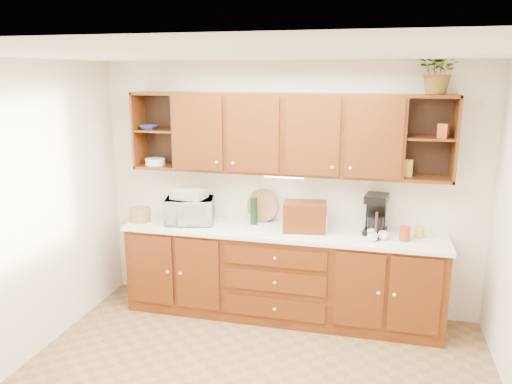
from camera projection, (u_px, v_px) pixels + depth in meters
The scene contains 23 objects.
ceiling at pixel (243, 54), 3.29m from camera, with size 4.00×4.00×0.00m, color white.
back_wall at pixel (288, 188), 5.24m from camera, with size 4.00×4.00×0.00m, color #F0E6CA.
left_wall at pixel (7, 222), 4.06m from camera, with size 3.50×3.50×0.00m, color #F0E6CA.
base_cabinets at pixel (281, 275), 5.15m from camera, with size 3.20×0.60×0.90m, color #3E1507.
countertop at pixel (281, 232), 5.04m from camera, with size 3.24×0.64×0.04m, color white.
upper_cabinets at pixel (286, 134), 4.95m from camera, with size 3.20×0.33×0.80m.
undercabinet_light at pixel (284, 176), 5.00m from camera, with size 0.40×0.05×0.03m, color white.
wicker_basket at pixel (140, 215), 5.31m from camera, with size 0.22×0.22×0.14m, color #A47344.
microwave at pixel (190, 211), 5.22m from camera, with size 0.49×0.33×0.27m, color beige.
towel_stack at pixel (189, 194), 5.17m from camera, with size 0.33×0.24×0.10m, color #D3CF63.
wine_bottle at pixel (254, 211), 5.19m from camera, with size 0.07×0.07×0.29m, color black.
woven_tray at pixel (262, 220), 5.33m from camera, with size 0.35×0.35×0.02m, color #A47344.
bread_box at pixel (305, 217), 4.96m from camera, with size 0.42×0.26×0.29m, color #3E1507.
mug_tree at pixel (376, 235), 4.73m from camera, with size 0.22×0.23×0.27m.
canister_red at pixel (405, 234), 4.69m from camera, with size 0.10×0.10×0.14m, color #A63318.
canister_white at pixel (323, 225), 4.88m from camera, with size 0.07×0.07×0.19m, color white.
canister_yellow at pixel (419, 232), 4.77m from camera, with size 0.09×0.09×0.11m, color gold.
coffee_maker at pixel (376, 214), 4.90m from camera, with size 0.24×0.30×0.39m.
bowl_stack at pixel (149, 127), 5.26m from camera, with size 0.18×0.18×0.04m, color #283194.
plate_stack at pixel (155, 162), 5.35m from camera, with size 0.21×0.21×0.07m, color white.
pantry_box_yellow at pixel (408, 168), 4.73m from camera, with size 0.09×0.07×0.16m, color gold.
pantry_box_red at pixel (443, 131), 4.56m from camera, with size 0.09×0.08×0.13m, color #A63318.
potted_plant at pixel (440, 71), 4.45m from camera, with size 0.38×0.33×0.42m, color #999999.
Camera 1 is at (0.90, -3.29, 2.47)m, focal length 35.00 mm.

